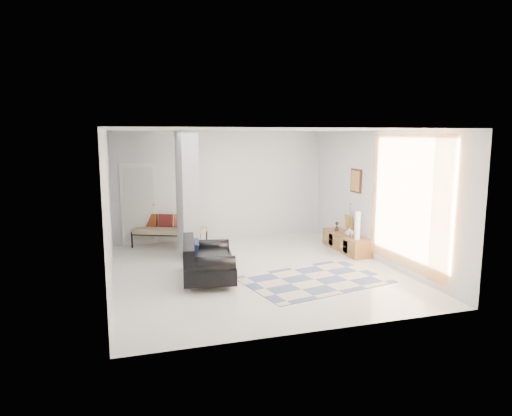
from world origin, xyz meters
name	(u,v)px	position (x,y,z in m)	size (l,w,h in m)	color
floor	(255,271)	(0.00, 0.00, 0.00)	(6.00, 6.00, 0.00)	beige
ceiling	(255,130)	(0.00, 0.00, 2.80)	(6.00, 6.00, 0.00)	white
wall_back	(222,186)	(0.00, 3.00, 1.40)	(6.00, 6.00, 0.00)	silver
wall_front	(319,233)	(0.00, -3.00, 1.40)	(6.00, 6.00, 0.00)	silver
wall_left	(108,208)	(-2.75, 0.00, 1.40)	(6.00, 6.00, 0.00)	silver
wall_right	(378,196)	(2.75, 0.00, 1.40)	(6.00, 6.00, 0.00)	silver
partition_column	(187,194)	(-1.10, 1.60, 1.40)	(0.35, 1.20, 2.80)	#A9ADB0
hallway_door	(139,204)	(-2.10, 2.96, 1.02)	(0.85, 0.06, 2.04)	white
curtain	(407,202)	(2.67, -1.15, 1.45)	(2.55, 2.55, 0.00)	#F6A040
wall_art	(356,181)	(2.72, 0.90, 1.65)	(0.04, 0.45, 0.55)	#381E0F
media_console	(346,242)	(2.52, 0.90, 0.21)	(0.45, 1.65, 0.80)	brown
loveseat	(205,261)	(-1.06, -0.29, 0.36)	(1.14, 1.69, 0.76)	silver
daybed	(169,229)	(-1.41, 2.64, 0.42)	(1.85, 1.34, 0.77)	black
area_rug	(314,280)	(0.90, -0.90, 0.01)	(2.59, 1.73, 0.01)	beige
cylinder_lamp	(358,226)	(2.50, 0.37, 0.71)	(0.11, 0.11, 0.62)	white
bronze_figurine	(337,226)	(2.47, 1.31, 0.51)	(0.11, 0.11, 0.22)	black
vase	(350,232)	(2.47, 0.66, 0.51)	(0.20, 0.20, 0.21)	silver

